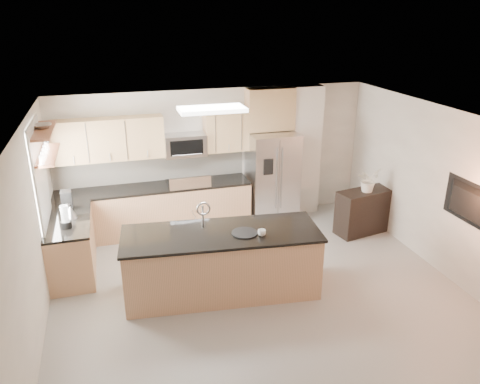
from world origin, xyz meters
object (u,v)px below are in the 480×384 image
object	(u,v)px
platter	(245,233)
bowl	(43,125)
flower_vase	(369,174)
island	(222,262)
refrigerator	(272,177)
microwave	(185,145)
blender	(65,218)
kettle	(71,212)
coffee_maker	(67,201)
cup	(262,233)
credenza	(364,211)
range	(189,205)
television	(467,204)

from	to	relation	value
platter	bowl	bearing A→B (deg)	149.96
bowl	flower_vase	bearing A→B (deg)	-2.18
island	flower_vase	size ratio (longest dim) A/B	4.41
refrigerator	bowl	xyz separation A→B (m)	(-3.91, -0.86, 1.49)
microwave	blender	distance (m)	2.63
kettle	coffee_maker	world-z (taller)	coffee_maker
microwave	cup	xyz separation A→B (m)	(0.60, -2.68, -0.60)
credenza	flower_vase	world-z (taller)	flower_vase
coffee_maker	flower_vase	distance (m)	5.25
range	television	size ratio (longest dim) A/B	1.06
island	platter	bearing A→B (deg)	-17.14
range	coffee_maker	bearing A→B (deg)	-162.62
blender	flower_vase	world-z (taller)	flower_vase
island	cup	distance (m)	0.79
refrigerator	kettle	distance (m)	3.82
refrigerator	flower_vase	world-z (taller)	refrigerator
range	platter	world-z (taller)	range
refrigerator	cup	distance (m)	2.73
credenza	cup	distance (m)	2.99
microwave	television	size ratio (longest dim) A/B	0.71
microwave	kettle	world-z (taller)	microwave
microwave	island	distance (m)	2.68
microwave	cup	world-z (taller)	microwave
platter	bowl	world-z (taller)	bowl
range	cup	distance (m)	2.69
television	refrigerator	bearing A→B (deg)	31.04
kettle	flower_vase	world-z (taller)	flower_vase
range	credenza	world-z (taller)	range
platter	coffee_maker	xyz separation A→B (m)	(-2.48, 1.77, 0.08)
television	coffee_maker	bearing A→B (deg)	66.26
island	kettle	xyz separation A→B (m)	(-2.10, 1.26, 0.53)
flower_vase	refrigerator	bearing A→B (deg)	144.17
credenza	platter	distance (m)	3.11
range	coffee_maker	distance (m)	2.28
blender	television	distance (m)	5.85
refrigerator	television	world-z (taller)	refrigerator
platter	kettle	size ratio (longest dim) A/B	1.58
island	credenza	size ratio (longest dim) A/B	2.81
credenza	blender	xyz separation A→B (m)	(-5.20, -0.31, 0.66)
kettle	flower_vase	size ratio (longest dim) A/B	0.35
island	television	world-z (taller)	television
cup	platter	bearing A→B (deg)	149.10
credenza	television	xyz separation A→B (m)	(0.38, -2.04, 0.93)
microwave	credenza	world-z (taller)	microwave
island	television	bearing A→B (deg)	-7.41
cup	flower_vase	bearing A→B (deg)	29.75
television	credenza	bearing A→B (deg)	10.64
flower_vase	television	world-z (taller)	television
cup	blender	xyz separation A→B (m)	(-2.68, 1.17, 0.05)
cup	television	bearing A→B (deg)	-10.92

